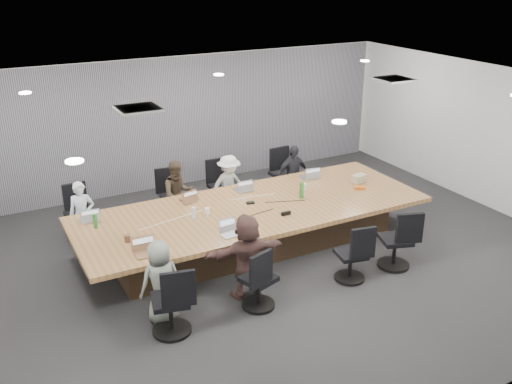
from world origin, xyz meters
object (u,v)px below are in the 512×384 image
chair_2 (222,191)px  person_0 (82,215)px  chair_0 (79,219)px  stapler (286,213)px  laptop_5 (230,235)px  bottle_clear (194,213)px  conference_table (253,225)px  chair_3 (284,178)px  snack_packet (359,188)px  chair_1 (173,201)px  chair_7 (395,244)px  laptop_3 (308,176)px  bottle_green_left (95,221)px  chair_5 (258,283)px  laptop_0 (89,219)px  chair_4 (170,306)px  person_5 (247,256)px  chair_6 (351,258)px  laptop_1 (189,199)px  canvas_bag (359,178)px  person_1 (178,194)px  person_4 (161,281)px  laptop_4 (147,254)px  person_2 (229,186)px  mug_brown (127,238)px  person_3 (293,175)px  laptop_2 (242,189)px  bottle_green_right (302,190)px

chair_2 → person_0: size_ratio=0.68×
chair_0 → person_0: 0.41m
stapler → laptop_5: bearing=-166.9°
bottle_clear → conference_table: bearing=-0.3°
chair_3 → snack_packet: 1.96m
chair_1 → chair_7: size_ratio=0.96×
laptop_3 → snack_packet: 1.09m
bottle_green_left → bottle_clear: 1.54m
chair_5 → laptop_0: size_ratio=2.65×
chair_4 → person_5: person_5 is taller
chair_3 → person_0: person_0 is taller
chair_2 → chair_6: size_ratio=1.09×
laptop_3 → snack_packet: (0.50, -0.96, 0.01)m
laptop_1 → canvas_bag: bearing=155.2°
person_5 → chair_1: bearing=-84.2°
person_1 → stapler: person_1 is taller
chair_4 → person_5: 1.38m
person_4 → laptop_4: (0.00, 0.55, 0.15)m
chair_6 → conference_table: bearing=126.1°
chair_7 → laptop_3: chair_7 is taller
chair_2 → chair_3: (1.43, 0.00, 0.02)m
chair_1 → chair_5: size_ratio=1.03×
chair_1 → laptop_1: (0.00, -0.90, 0.36)m
person_2 → mug_brown: size_ratio=11.38×
conference_table → laptop_3: laptop_3 is taller
person_0 → chair_4: bearing=-67.7°
bottle_green_left → conference_table: bearing=-9.7°
chair_5 → bottle_clear: (-0.26, 1.70, 0.47)m
chair_7 → laptop_5: (-2.49, 0.90, 0.35)m
chair_7 → chair_3: bearing=109.7°
conference_table → chair_5: chair_5 is taller
person_3 → laptop_4: (-3.73, -2.15, 0.14)m
chair_2 → chair_3: chair_3 is taller
person_0 → mug_brown: 1.67m
chair_1 → laptop_3: size_ratio=2.46×
person_4 → person_1: bearing=-120.5°
chair_4 → bottle_clear: 2.05m
conference_table → person_1: (-0.84, 1.35, 0.24)m
person_2 → bottle_green_left: person_2 is taller
chair_2 → person_5: 3.22m
person_2 → bottle_clear: size_ratio=5.86×
chair_3 → chair_6: (-0.81, -3.40, -0.05)m
chair_1 → chair_4: 3.63m
laptop_2 → mug_brown: mug_brown is taller
person_2 → chair_0: bearing=166.5°
conference_table → mug_brown: 2.30m
mug_brown → bottle_green_right: bearing=4.3°
laptop_3 → bottle_green_left: bearing=11.5°
laptop_5 → bottle_clear: bearing=102.2°
person_1 → snack_packet: person_1 is taller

